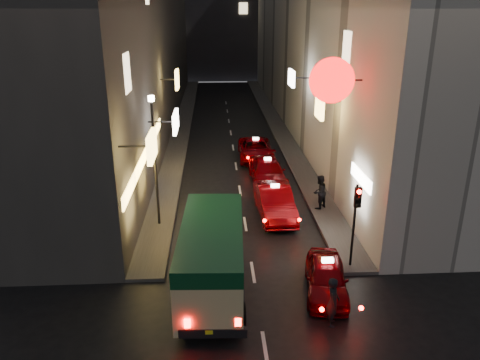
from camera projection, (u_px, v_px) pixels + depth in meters
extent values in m
cube|color=#383633|center=(133.00, 21.00, 39.19)|extent=(6.00, 52.00, 18.00)
cube|color=#FFC959|center=(152.00, 146.00, 17.31)|extent=(0.18, 1.76, 1.01)
cube|color=white|center=(176.00, 122.00, 25.31)|extent=(0.18, 2.28, 1.03)
cube|color=#FFC959|center=(177.00, 79.00, 31.62)|extent=(0.18, 1.56, 1.29)
cube|color=#FFC959|center=(129.00, 190.00, 19.11)|extent=(0.10, 3.10, 0.55)
cube|color=yellow|center=(141.00, 163.00, 22.53)|extent=(0.10, 3.96, 0.55)
cube|color=#FFC959|center=(157.00, 128.00, 29.05)|extent=(0.10, 3.19, 0.55)
cube|color=#FFE5B2|center=(127.00, 73.00, 19.26)|extent=(0.06, 1.30, 1.60)
cube|color=beige|center=(322.00, 21.00, 40.07)|extent=(6.00, 52.00, 18.00)
cylinder|color=#F20A0A|center=(332.00, 80.00, 20.13)|extent=(1.96, 0.18, 1.96)
cube|color=#FFC959|center=(320.00, 102.00, 23.58)|extent=(0.18, 1.44, 1.72)
cube|color=white|center=(291.00, 78.00, 30.87)|extent=(0.18, 1.80, 1.07)
cube|color=white|center=(361.00, 178.00, 20.55)|extent=(0.10, 2.75, 0.55)
cube|color=#FFE5B2|center=(347.00, 48.00, 22.38)|extent=(0.06, 1.30, 1.60)
cube|color=#303035|center=(221.00, 1.00, 68.92)|extent=(30.00, 10.00, 22.00)
cube|color=#4D4A47|center=(183.00, 124.00, 42.48)|extent=(1.50, 52.00, 0.15)
cube|color=#4D4A47|center=(276.00, 123.00, 42.95)|extent=(1.50, 52.00, 0.15)
cube|color=tan|center=(212.00, 255.00, 17.03)|extent=(2.48, 6.33, 2.28)
cube|color=#0A361C|center=(212.00, 234.00, 16.72)|extent=(2.50, 6.35, 0.57)
cube|color=black|center=(212.00, 246.00, 17.24)|extent=(2.39, 3.84, 0.52)
cube|color=black|center=(213.00, 332.00, 14.50)|extent=(2.14, 0.28, 0.31)
cube|color=#FF0A05|center=(187.00, 324.00, 14.25)|extent=(0.19, 0.06, 0.29)
cube|color=#FF0A05|center=(238.00, 322.00, 14.33)|extent=(0.19, 0.06, 0.29)
cylinder|color=black|center=(189.00, 257.00, 19.24)|extent=(0.23, 0.79, 0.79)
cylinder|color=black|center=(242.00, 314.00, 15.61)|extent=(0.23, 0.79, 0.79)
imported|color=#650004|center=(327.00, 275.00, 17.28)|extent=(2.61, 4.88, 1.48)
cube|color=white|center=(328.00, 255.00, 16.99)|extent=(0.44, 0.24, 0.16)
sphere|color=#FF0A05|center=(322.00, 309.00, 15.26)|extent=(0.16, 0.16, 0.16)
sphere|color=#FF0A05|center=(361.00, 308.00, 15.33)|extent=(0.16, 0.16, 0.16)
imported|color=#650004|center=(275.00, 199.00, 23.71)|extent=(2.55, 5.76, 1.80)
cube|color=white|center=(275.00, 181.00, 23.37)|extent=(0.43, 0.20, 0.16)
sphere|color=#FF0A05|center=(265.00, 221.00, 21.25)|extent=(0.16, 0.16, 0.16)
sphere|color=#FF0A05|center=(299.00, 220.00, 21.33)|extent=(0.16, 0.16, 0.16)
imported|color=#650004|center=(268.00, 170.00, 28.24)|extent=(2.30, 5.31, 1.67)
cube|color=white|center=(268.00, 155.00, 27.92)|extent=(0.42, 0.19, 0.16)
sphere|color=#FF0A05|center=(259.00, 183.00, 25.96)|extent=(0.16, 0.16, 0.16)
sphere|color=#FF0A05|center=(286.00, 183.00, 26.04)|extent=(0.16, 0.16, 0.16)
imported|color=#650004|center=(256.00, 148.00, 32.73)|extent=(2.15, 5.12, 1.62)
cube|color=white|center=(256.00, 135.00, 32.42)|extent=(0.42, 0.19, 0.16)
sphere|color=#FF0A05|center=(248.00, 158.00, 30.51)|extent=(0.16, 0.16, 0.16)
sphere|color=#FF0A05|center=(270.00, 157.00, 30.59)|extent=(0.16, 0.16, 0.16)
imported|color=black|center=(333.00, 299.00, 15.43)|extent=(0.52, 0.71, 1.99)
imported|color=black|center=(319.00, 190.00, 24.19)|extent=(0.90, 0.87, 2.04)
cylinder|color=black|center=(354.00, 226.00, 18.50)|extent=(0.10, 0.10, 3.50)
cube|color=black|center=(358.00, 197.00, 17.89)|extent=(0.26, 0.18, 0.80)
sphere|color=#FF0A05|center=(359.00, 192.00, 17.69)|extent=(0.18, 0.18, 0.18)
sphere|color=black|center=(359.00, 198.00, 17.78)|extent=(0.17, 0.17, 0.17)
sphere|color=black|center=(358.00, 205.00, 17.88)|extent=(0.17, 0.17, 0.17)
cylinder|color=black|center=(156.00, 165.00, 21.75)|extent=(0.12, 0.12, 6.00)
cylinder|color=#FFE5BF|center=(151.00, 98.00, 20.68)|extent=(0.28, 0.28, 0.25)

